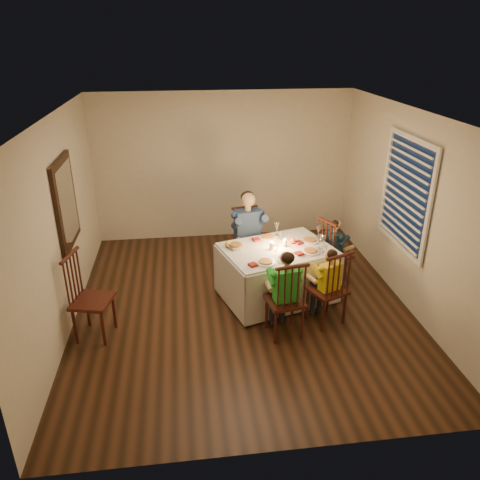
{
  "coord_description": "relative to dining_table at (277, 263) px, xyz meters",
  "views": [
    {
      "loc": [
        -0.75,
        -5.52,
        3.49
      ],
      "look_at": [
        -0.01,
        0.15,
        0.93
      ],
      "focal_mm": 35.0,
      "sensor_mm": 36.0,
      "label": 1
    }
  ],
  "objects": [
    {
      "name": "dining_table",
      "position": [
        0.0,
        0.0,
        0.0
      ],
      "size": [
        1.73,
        1.45,
        0.74
      ],
      "rotation": [
        0.0,
        0.0,
        0.29
      ],
      "color": "silver",
      "rests_on": "ground"
    },
    {
      "name": "setting_green",
      "position": [
        -0.24,
        -0.43,
        0.23
      ],
      "size": [
        0.32,
        0.32,
        0.02
      ],
      "primitive_type": "cylinder",
      "rotation": [
        0.0,
        0.0,
        0.29
      ],
      "color": "white",
      "rests_on": "dining_table"
    },
    {
      "name": "child_yellow",
      "position": [
        0.51,
        -0.68,
        -0.55
      ],
      "size": [
        0.44,
        0.42,
        1.05
      ],
      "primitive_type": null,
      "rotation": [
        0.0,
        0.0,
        3.53
      ],
      "color": "yellow",
      "rests_on": "ground"
    },
    {
      "name": "wall_left",
      "position": [
        -2.76,
        -0.16,
        0.75
      ],
      "size": [
        0.02,
        5.0,
        2.6
      ],
      "primitive_type": "cube",
      "color": "beige",
      "rests_on": "ground"
    },
    {
      "name": "chair_extra",
      "position": [
        -2.41,
        -0.62,
        -0.55
      ],
      "size": [
        0.54,
        0.55,
        1.13
      ],
      "primitive_type": null,
      "rotation": [
        0.0,
        0.0,
        1.33
      ],
      "color": "black",
      "rests_on": "ground"
    },
    {
      "name": "wall_right",
      "position": [
        1.74,
        -0.16,
        0.75
      ],
      "size": [
        0.02,
        5.0,
        2.6
      ],
      "primitive_type": "cube",
      "color": "beige",
      "rests_on": "ground"
    },
    {
      "name": "wall_mirror",
      "position": [
        -2.72,
        0.14,
        0.95
      ],
      "size": [
        0.06,
        0.95,
        1.15
      ],
      "color": "black",
      "rests_on": "wall_left"
    },
    {
      "name": "child_green",
      "position": [
        -0.08,
        -0.87,
        -0.55
      ],
      "size": [
        0.45,
        0.42,
        1.14
      ],
      "primitive_type": null,
      "rotation": [
        0.0,
        0.0,
        3.29
      ],
      "color": "green",
      "rests_on": "ground"
    },
    {
      "name": "setting_adult",
      "position": [
        -0.07,
        0.34,
        0.23
      ],
      "size": [
        0.32,
        0.32,
        0.02
      ],
      "primitive_type": "cylinder",
      "rotation": [
        0.0,
        0.0,
        0.29
      ],
      "color": "white",
      "rests_on": "dining_table"
    },
    {
      "name": "chair_near_right",
      "position": [
        0.51,
        -0.68,
        -0.55
      ],
      "size": [
        0.56,
        0.54,
        1.05
      ],
      "primitive_type": null,
      "rotation": [
        0.0,
        0.0,
        3.53
      ],
      "color": "black",
      "rests_on": "ground"
    },
    {
      "name": "ceiling",
      "position": [
        -0.51,
        -0.16,
        2.05
      ],
      "size": [
        5.0,
        5.0,
        0.0
      ],
      "primitive_type": "plane",
      "color": "white",
      "rests_on": "wall_back"
    },
    {
      "name": "candle_left",
      "position": [
        -0.09,
        -0.03,
        0.27
      ],
      "size": [
        0.06,
        0.06,
        0.1
      ],
      "primitive_type": "cylinder",
      "color": "white",
      "rests_on": "dining_table"
    },
    {
      "name": "setting_yellow",
      "position": [
        0.41,
        -0.18,
        0.23
      ],
      "size": [
        0.32,
        0.32,
        0.02
      ],
      "primitive_type": "cylinder",
      "rotation": [
        0.0,
        0.0,
        0.29
      ],
      "color": "white",
      "rests_on": "dining_table"
    },
    {
      "name": "window_blinds",
      "position": [
        1.7,
        -0.06,
        0.95
      ],
      "size": [
        0.07,
        1.34,
        1.54
      ],
      "color": "#0D1A36",
      "rests_on": "wall_right"
    },
    {
      "name": "chair_end",
      "position": [
        0.93,
        0.31,
        -0.55
      ],
      "size": [
        0.55,
        0.56,
        1.05
      ],
      "primitive_type": null,
      "rotation": [
        0.0,
        0.0,
        1.98
      ],
      "color": "black",
      "rests_on": "ground"
    },
    {
      "name": "ground",
      "position": [
        -0.51,
        -0.16,
        -0.55
      ],
      "size": [
        5.0,
        5.0,
        0.0
      ],
      "primitive_type": "plane",
      "color": "black",
      "rests_on": "ground"
    },
    {
      "name": "orange_fruit",
      "position": [
        0.24,
        0.13,
        0.26
      ],
      "size": [
        0.08,
        0.08,
        0.08
      ],
      "primitive_type": "sphere",
      "color": "#F25214",
      "rests_on": "dining_table"
    },
    {
      "name": "setting_teal",
      "position": [
        0.5,
        0.16,
        0.23
      ],
      "size": [
        0.32,
        0.32,
        0.02
      ],
      "primitive_type": "cylinder",
      "rotation": [
        0.0,
        0.0,
        0.29
      ],
      "color": "white",
      "rests_on": "dining_table"
    },
    {
      "name": "adult",
      "position": [
        -0.29,
        0.79,
        -0.55
      ],
      "size": [
        0.57,
        0.54,
        1.33
      ],
      "primitive_type": null,
      "rotation": [
        0.0,
        0.0,
        0.16
      ],
      "color": "navy",
      "rests_on": "ground"
    },
    {
      "name": "candle_right",
      "position": [
        0.11,
        0.03,
        0.27
      ],
      "size": [
        0.06,
        0.06,
        0.1
      ],
      "primitive_type": "cylinder",
      "color": "white",
      "rests_on": "dining_table"
    },
    {
      "name": "chair_adult",
      "position": [
        -0.29,
        0.79,
        -0.55
      ],
      "size": [
        0.49,
        0.48,
        1.05
      ],
      "primitive_type": null,
      "rotation": [
        0.0,
        0.0,
        0.16
      ],
      "color": "black",
      "rests_on": "ground"
    },
    {
      "name": "squash",
      "position": [
        -0.67,
        0.12,
        0.27
      ],
      "size": [
        0.09,
        0.09,
        0.09
      ],
      "primitive_type": "sphere",
      "color": "yellow",
      "rests_on": "dining_table"
    },
    {
      "name": "serving_bowl",
      "position": [
        -0.58,
        0.07,
        0.25
      ],
      "size": [
        0.27,
        0.27,
        0.05
      ],
      "primitive_type": "imported",
      "rotation": [
        0.0,
        0.0,
        0.33
      ],
      "color": "white",
      "rests_on": "dining_table"
    },
    {
      "name": "wall_back",
      "position": [
        -0.51,
        2.34,
        0.75
      ],
      "size": [
        4.5,
        0.02,
        2.6
      ],
      "primitive_type": "cube",
      "color": "beige",
      "rests_on": "ground"
    },
    {
      "name": "child_teal",
      "position": [
        0.93,
        0.31,
        -0.55
      ],
      "size": [
        0.4,
        0.42,
        1.02
      ],
      "primitive_type": null,
      "rotation": [
        0.0,
        0.0,
        1.98
      ],
      "color": "#192F3E",
      "rests_on": "ground"
    },
    {
      "name": "chair_near_left",
      "position": [
        -0.08,
        -0.87,
        -0.55
      ],
      "size": [
        0.49,
        0.47,
        1.05
      ],
      "primitive_type": null,
      "rotation": [
        0.0,
        0.0,
        3.29
      ],
      "color": "black",
      "rests_on": "ground"
    }
  ]
}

